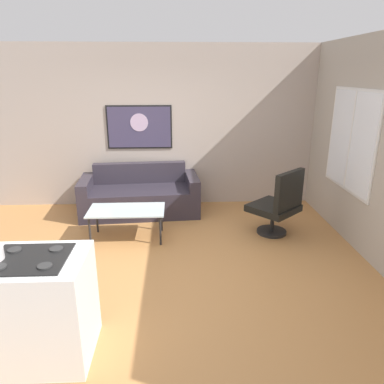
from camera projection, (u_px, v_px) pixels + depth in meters
ground at (166, 270)px, 4.52m from camera, size 6.40×6.40×0.04m
back_wall at (167, 128)px, 6.37m from camera, size 6.40×0.05×2.80m
right_wall at (376, 151)px, 4.47m from camera, size 0.05×6.40×2.80m
couch at (140, 197)px, 6.23m from camera, size 2.03×1.02×0.81m
coffee_table at (127, 212)px, 5.20m from camera, size 1.09×0.58×0.45m
armchair at (279, 204)px, 5.30m from camera, size 0.88×0.88×1.01m
kitchen_counter at (7, 309)px, 3.00m from camera, size 1.36×0.67×0.94m
wall_painting at (139, 127)px, 6.31m from camera, size 1.13×0.03×0.75m
window at (351, 141)px, 5.03m from camera, size 0.03×1.35×1.42m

